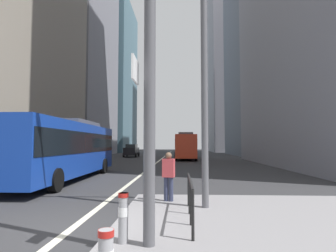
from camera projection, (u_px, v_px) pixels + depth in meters
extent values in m
plane|color=#303033|center=(153.00, 165.00, 26.31)|extent=(160.00, 160.00, 0.00)
cube|color=beige|center=(161.00, 159.00, 36.28)|extent=(0.20, 80.00, 0.01)
cube|color=gray|center=(79.00, 18.00, 51.34)|extent=(10.36, 19.52, 50.01)
cube|color=slate|center=(109.00, 78.00, 73.09)|extent=(11.56, 19.83, 38.12)
cube|color=slate|center=(259.00, 54.00, 51.92)|extent=(10.32, 16.30, 37.21)
cube|color=gray|center=(235.00, 58.00, 74.10)|extent=(13.47, 17.37, 49.04)
cube|color=#14389E|center=(64.00, 149.00, 15.48)|extent=(2.63, 11.75, 2.75)
cube|color=black|center=(65.00, 143.00, 15.50)|extent=(2.67, 11.51, 1.10)
cube|color=#4C4C51|center=(77.00, 124.00, 17.33)|extent=(1.80, 4.24, 0.30)
cylinder|color=black|center=(56.00, 180.00, 11.62)|extent=(0.31, 1.00, 1.00)
cylinder|color=black|center=(104.00, 166.00, 19.10)|extent=(0.31, 1.00, 1.00)
cylinder|color=black|center=(69.00, 166.00, 19.18)|extent=(0.31, 1.00, 1.00)
cube|color=red|center=(185.00, 146.00, 37.18)|extent=(2.50, 11.42, 2.75)
cube|color=black|center=(185.00, 143.00, 37.20)|extent=(2.54, 11.19, 1.10)
cube|color=#4C4C51|center=(186.00, 134.00, 35.57)|extent=(1.75, 4.11, 0.30)
cylinder|color=black|center=(177.00, 154.00, 40.80)|extent=(0.30, 1.00, 1.00)
cylinder|color=black|center=(193.00, 154.00, 40.69)|extent=(0.30, 1.00, 1.00)
cylinder|color=black|center=(176.00, 156.00, 33.52)|extent=(0.30, 1.00, 1.00)
cylinder|color=black|center=(196.00, 156.00, 33.41)|extent=(0.30, 1.00, 1.00)
cube|color=black|center=(131.00, 151.00, 43.19)|extent=(1.81, 4.34, 1.10)
cube|color=black|center=(132.00, 146.00, 43.39)|extent=(1.51, 2.35, 0.52)
cylinder|color=black|center=(136.00, 155.00, 41.65)|extent=(0.22, 0.64, 0.64)
cylinder|color=black|center=(124.00, 155.00, 41.72)|extent=(0.22, 0.64, 0.64)
cylinder|color=black|center=(139.00, 154.00, 44.58)|extent=(0.22, 0.64, 0.64)
cylinder|color=black|center=(127.00, 154.00, 44.65)|extent=(0.22, 0.64, 0.64)
cube|color=gold|center=(188.00, 149.00, 58.82)|extent=(1.96, 4.46, 1.10)
cube|color=black|center=(188.00, 145.00, 58.72)|extent=(1.59, 2.43, 0.52)
cylinder|color=black|center=(183.00, 152.00, 60.28)|extent=(0.25, 0.65, 0.64)
cylinder|color=black|center=(192.00, 152.00, 60.27)|extent=(0.25, 0.65, 0.64)
cylinder|color=black|center=(184.00, 152.00, 57.30)|extent=(0.25, 0.65, 0.64)
cylinder|color=black|center=(193.00, 152.00, 57.29)|extent=(0.25, 0.65, 0.64)
cylinder|color=#515156|center=(150.00, 83.00, 5.31)|extent=(0.22, 0.22, 6.00)
cube|color=white|center=(135.00, 70.00, 5.16)|extent=(0.04, 0.60, 0.44)
cylinder|color=#56565B|center=(204.00, 72.00, 8.45)|extent=(0.20, 0.20, 8.00)
cylinder|color=#B21E19|center=(106.00, 233.00, 3.38)|extent=(0.20, 0.20, 0.08)
cylinder|color=#99999E|center=(123.00, 218.00, 5.28)|extent=(0.18, 0.18, 0.93)
cylinder|color=white|center=(123.00, 212.00, 5.29)|extent=(0.19, 0.19, 0.17)
cylinder|color=#B21E19|center=(123.00, 195.00, 5.31)|extent=(0.20, 0.20, 0.08)
cylinder|color=black|center=(193.00, 215.00, 5.40)|extent=(0.06, 0.06, 0.95)
cylinder|color=black|center=(191.00, 204.00, 6.44)|extent=(0.06, 0.06, 0.95)
cylinder|color=black|center=(190.00, 196.00, 7.47)|extent=(0.06, 0.06, 0.95)
cylinder|color=black|center=(188.00, 189.00, 8.51)|extent=(0.06, 0.06, 0.95)
cylinder|color=black|center=(190.00, 180.00, 6.98)|extent=(0.06, 3.11, 0.06)
cylinder|color=#2D334C|center=(171.00, 189.00, 9.11)|extent=(0.15, 0.15, 0.77)
cylinder|color=#2D334C|center=(166.00, 189.00, 9.14)|extent=(0.15, 0.15, 0.77)
cube|color=#B73D42|center=(169.00, 168.00, 9.17)|extent=(0.42, 0.31, 0.59)
sphere|color=brown|center=(169.00, 156.00, 9.19)|extent=(0.21, 0.21, 0.21)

